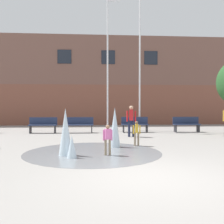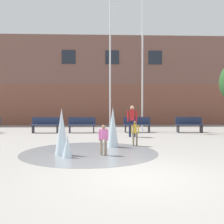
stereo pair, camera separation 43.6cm
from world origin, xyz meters
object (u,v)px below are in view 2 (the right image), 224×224
object	(u,v)px
park_bench_under_left_flagpole	(82,125)
child_with_pink_shirt	(135,131)
park_bench_center	(137,124)
flagpole_left	(110,56)
flagpole_right	(143,54)
park_bench_left_of_flagpoles	(46,125)
park_bench_near_trashcan	(189,124)
child_running	(104,137)
adult_in_red	(132,119)

from	to	relation	value
park_bench_under_left_flagpole	child_with_pink_shirt	size ratio (longest dim) A/B	1.62
park_bench_center	flagpole_left	bearing A→B (deg)	146.40
child_with_pink_shirt	flagpole_right	distance (m)	7.63
park_bench_left_of_flagpoles	park_bench_center	distance (m)	5.39
park_bench_left_of_flagpoles	park_bench_under_left_flagpole	xyz separation A→B (m)	(2.12, -0.02, 0.00)
park_bench_near_trashcan	child_running	bearing A→B (deg)	-126.66
park_bench_near_trashcan	park_bench_left_of_flagpoles	bearing A→B (deg)	179.39
child_with_pink_shirt	adult_in_red	distance (m)	2.99
park_bench_center	park_bench_left_of_flagpoles	bearing A→B (deg)	-179.61
child_with_pink_shirt	park_bench_under_left_flagpole	bearing A→B (deg)	-145.98
park_bench_left_of_flagpoles	flagpole_left	world-z (taller)	flagpole_left
park_bench_near_trashcan	flagpole_right	size ratio (longest dim) A/B	0.17
child_running	child_with_pink_shirt	size ratio (longest dim) A/B	1.00
park_bench_center	adult_in_red	world-z (taller)	adult_in_red
park_bench_under_left_flagpole	child_running	xyz separation A→B (m)	(1.22, -6.99, 0.10)
adult_in_red	flagpole_right	bearing A→B (deg)	-8.77
flagpole_right	park_bench_near_trashcan	bearing A→B (deg)	-23.88
park_bench_near_trashcan	flagpole_right	xyz separation A→B (m)	(-2.61, 1.15, 4.38)
flagpole_left	park_bench_under_left_flagpole	bearing A→B (deg)	-147.86
park_bench_under_left_flagpole	flagpole_left	size ratio (longest dim) A/B	0.18
adult_in_red	child_running	bearing A→B (deg)	172.04
child_with_pink_shirt	park_bench_center	bearing A→B (deg)	179.43
park_bench_near_trashcan	child_with_pink_shirt	xyz separation A→B (m)	(-3.88, -5.04, 0.10)
park_bench_center	park_bench_near_trashcan	size ratio (longest dim) A/B	1.00
child_running	flagpole_right	xyz separation A→B (m)	(2.54, 8.07, 4.28)
park_bench_left_of_flagpoles	flagpole_left	size ratio (longest dim) A/B	0.18
child_running	child_with_pink_shirt	xyz separation A→B (m)	(1.26, 1.88, 0.00)
park_bench_left_of_flagpoles	child_running	size ratio (longest dim) A/B	1.62
park_bench_left_of_flagpoles	park_bench_center	size ratio (longest dim) A/B	1.00
flagpole_right	park_bench_under_left_flagpole	bearing A→B (deg)	-163.95
flagpole_right	adult_in_red	bearing A→B (deg)	-107.96
park_bench_under_left_flagpole	child_with_pink_shirt	world-z (taller)	child_with_pink_shirt
park_bench_near_trashcan	flagpole_left	distance (m)	6.40
park_bench_left_of_flagpoles	park_bench_center	world-z (taller)	same
park_bench_left_of_flagpoles	park_bench_near_trashcan	xyz separation A→B (m)	(8.49, -0.09, 0.00)
park_bench_center	adult_in_red	distance (m)	2.32
park_bench_near_trashcan	child_with_pink_shirt	world-z (taller)	child_with_pink_shirt
child_with_pink_shirt	flagpole_left	xyz separation A→B (m)	(-0.76, 6.19, 4.14)
child_running	flagpole_left	world-z (taller)	flagpole_left
park_bench_under_left_flagpole	flagpole_right	bearing A→B (deg)	16.05
park_bench_left_of_flagpoles	adult_in_red	bearing A→B (deg)	-24.15
park_bench_left_of_flagpoles	flagpole_left	xyz separation A→B (m)	(3.84, 1.06, 4.24)
park_bench_near_trashcan	adult_in_red	distance (m)	4.23
child_with_pink_shirt	flagpole_left	distance (m)	7.49
park_bench_under_left_flagpole	park_bench_center	bearing A→B (deg)	0.97
park_bench_near_trashcan	adult_in_red	size ratio (longest dim) A/B	1.01
park_bench_left_of_flagpoles	park_bench_near_trashcan	size ratio (longest dim) A/B	1.00
park_bench_under_left_flagpole	flagpole_left	distance (m)	4.70
child_with_pink_shirt	adult_in_red	size ratio (longest dim) A/B	0.62
child_running	park_bench_left_of_flagpoles	bearing A→B (deg)	89.47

